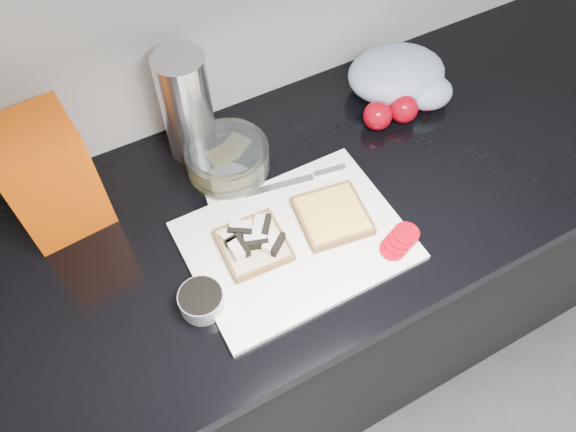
# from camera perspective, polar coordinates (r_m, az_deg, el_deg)

# --- Properties ---
(base_cabinet) EXTENTS (3.50, 0.60, 0.86)m
(base_cabinet) POSITION_cam_1_polar(r_m,az_deg,el_deg) (1.53, 1.22, -8.54)
(base_cabinet) COLOR black
(base_cabinet) RESTS_ON ground
(countertop) EXTENTS (3.50, 0.64, 0.04)m
(countertop) POSITION_cam_1_polar(r_m,az_deg,el_deg) (1.14, 1.61, 1.58)
(countertop) COLOR black
(countertop) RESTS_ON base_cabinet
(cutting_board) EXTENTS (0.40, 0.30, 0.01)m
(cutting_board) POSITION_cam_1_polar(r_m,az_deg,el_deg) (1.06, 0.78, -2.54)
(cutting_board) COLOR white
(cutting_board) RESTS_ON countertop
(bread_left) EXTENTS (0.13, 0.13, 0.04)m
(bread_left) POSITION_cam_1_polar(r_m,az_deg,el_deg) (1.03, -3.62, -2.76)
(bread_left) COLOR beige
(bread_left) RESTS_ON cutting_board
(bread_right) EXTENTS (0.15, 0.15, 0.02)m
(bread_right) POSITION_cam_1_polar(r_m,az_deg,el_deg) (1.07, 4.52, 0.04)
(bread_right) COLOR beige
(bread_right) RESTS_ON cutting_board
(tomato_slices) EXTENTS (0.10, 0.07, 0.02)m
(tomato_slices) POSITION_cam_1_polar(r_m,az_deg,el_deg) (1.06, 11.25, -2.53)
(tomato_slices) COLOR #9A0310
(tomato_slices) RESTS_ON cutting_board
(knife) EXTENTS (0.22, 0.05, 0.01)m
(knife) POSITION_cam_1_polar(r_m,az_deg,el_deg) (1.13, 2.07, 3.94)
(knife) COLOR silver
(knife) RESTS_ON cutting_board
(seed_tub) EXTENTS (0.08, 0.08, 0.04)m
(seed_tub) POSITION_cam_1_polar(r_m,az_deg,el_deg) (0.99, -8.79, -8.44)
(seed_tub) COLOR gray
(seed_tub) RESTS_ON countertop
(tub_lid) EXTENTS (0.12, 0.12, 0.01)m
(tub_lid) POSITION_cam_1_polar(r_m,az_deg,el_deg) (1.13, -5.79, 2.04)
(tub_lid) COLOR white
(tub_lid) RESTS_ON countertop
(glass_bowl) EXTENTS (0.17, 0.17, 0.07)m
(glass_bowl) POSITION_cam_1_polar(r_m,az_deg,el_deg) (1.14, -6.15, 5.68)
(glass_bowl) COLOR silver
(glass_bowl) RESTS_ON countertop
(bread_bag) EXTENTS (0.16, 0.15, 0.23)m
(bread_bag) POSITION_cam_1_polar(r_m,az_deg,el_deg) (1.09, -23.13, 3.68)
(bread_bag) COLOR #D43803
(bread_bag) RESTS_ON countertop
(steel_canister) EXTENTS (0.10, 0.10, 0.24)m
(steel_canister) POSITION_cam_1_polar(r_m,az_deg,el_deg) (1.14, -10.24, 10.84)
(steel_canister) COLOR silver
(steel_canister) RESTS_ON countertop
(grocery_bag) EXTENTS (0.26, 0.24, 0.10)m
(grocery_bag) POSITION_cam_1_polar(r_m,az_deg,el_deg) (1.32, 11.40, 13.72)
(grocery_bag) COLOR #A4B2CA
(grocery_bag) RESTS_ON countertop
(whole_tomatoes) EXTENTS (0.19, 0.07, 0.06)m
(whole_tomatoes) POSITION_cam_1_polar(r_m,az_deg,el_deg) (1.27, 11.62, 10.79)
(whole_tomatoes) COLOR #9A0310
(whole_tomatoes) RESTS_ON countertop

